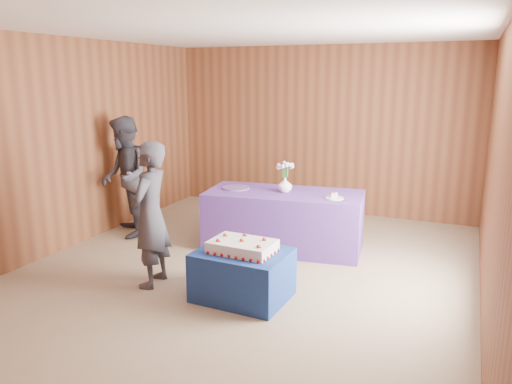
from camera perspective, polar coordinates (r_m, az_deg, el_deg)
The scene contains 13 objects.
ground at distance 5.84m, azimuth -1.32°, elevation -9.14°, with size 6.00×6.00×0.00m, color #87765D.
room_shell at distance 5.42m, azimuth -1.42°, elevation 8.78°, with size 5.04×6.04×2.72m.
cake_table at distance 5.12m, azimuth -1.54°, elevation -9.43°, with size 0.90×0.70×0.50m, color navy.
serving_table at distance 6.54m, azimuth 3.20°, elevation -3.22°, with size 2.00×0.90×0.75m, color #573696.
sheet_cake at distance 5.00m, azimuth -1.56°, elevation -6.22°, with size 0.68×0.48×0.15m.
vase at distance 6.44m, azimuth 3.33°, elevation 0.83°, with size 0.18×0.18×0.19m, color white.
flower_spray at distance 6.39m, azimuth 3.36°, elevation 2.95°, with size 0.23×0.23×0.17m.
platter at distance 6.64m, azimuth -2.30°, elevation 0.48°, with size 0.37×0.37×0.02m, color #694A94.
plate at distance 6.18m, azimuth 8.96°, elevation -0.69°, with size 0.22×0.22×0.01m, color silver.
cake_slice at distance 6.17m, azimuth 8.97°, elevation -0.34°, with size 0.08×0.07×0.08m.
knife at distance 6.07m, azimuth 9.26°, elevation -0.99°, with size 0.26×0.02×0.00m, color silver.
guest_left at distance 5.39m, azimuth -11.97°, elevation -2.59°, with size 0.57×0.37×1.56m, color #383741.
guest_right at distance 7.16m, azimuth -14.74°, elevation 1.66°, with size 0.82×0.64×1.69m, color #373742.
Camera 1 is at (2.27, -4.91, 2.21)m, focal length 35.00 mm.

